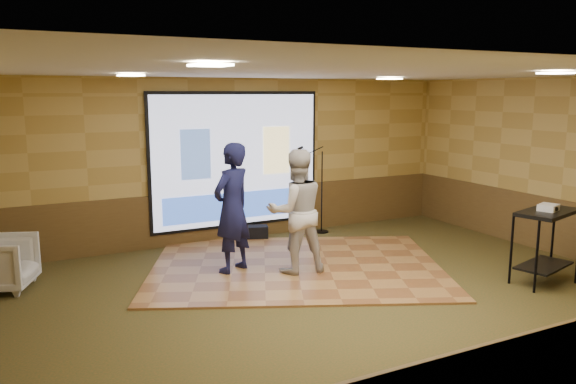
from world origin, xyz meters
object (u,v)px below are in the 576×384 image
projector_screen (237,161)px  banquet_chair (1,263)px  dance_floor (296,266)px  duffel_bag (257,233)px  player_left (232,208)px  mic_stand (319,208)px  av_table (546,231)px  player_right (296,211)px  projector (548,207)px

projector_screen → banquet_chair: (-4.00, -1.10, -1.09)m
projector_screen → dance_floor: projector_screen is taller
projector_screen → duffel_bag: 1.39m
player_left → mic_stand: player_left is taller
mic_stand → banquet_chair: size_ratio=2.08×
av_table → duffel_bag: bearing=122.9°
player_left → banquet_chair: (-3.16, 0.77, -0.64)m
banquet_chair → av_table: bearing=-93.6°
projector_screen → player_right: projector_screen is taller
mic_stand → duffel_bag: bearing=153.6°
projector → dance_floor: bearing=120.6°
projector → duffel_bag: 5.07m
mic_stand → duffel_bag: mic_stand is taller
dance_floor → banquet_chair: size_ratio=5.40×
player_left → banquet_chair: 3.32m
player_left → mic_stand: 2.96m
projector → duffel_bag: projector is taller
dance_floor → player_left: 1.43m
player_left → projector: player_left is taller
player_right → av_table: (2.98, -2.04, -0.19)m
projector → duffel_bag: bearing=102.8°
player_left → duffel_bag: bearing=-151.8°
projector_screen → av_table: size_ratio=3.06×
av_table → mic_stand: mic_stand is taller
projector → mic_stand: mic_stand is taller
player_right → banquet_chair: (-4.02, 1.23, -0.59)m
dance_floor → duffel_bag: bearing=85.9°
player_left → player_right: 0.97m
player_left → projector: 4.57m
mic_stand → banquet_chair: 5.67m
dance_floor → mic_stand: (1.44, 1.77, 0.48)m
av_table → duffel_bag: (-2.70, 4.17, -0.65)m
projector_screen → duffel_bag: (0.30, -0.20, -1.35)m
dance_floor → duffel_bag: 1.86m
player_right → player_left: bearing=-20.0°
player_right → mic_stand: bearing=-119.4°
mic_stand → dance_floor: bearing=-151.7°
projector_screen → projector: projector_screen is taller
av_table → dance_floor: bearing=140.7°
mic_stand → banquet_chair: (-5.61, -0.81, -0.11)m
player_left → player_right: (0.85, -0.46, -0.05)m
player_right → banquet_chair: size_ratio=2.25×
av_table → banquet_chair: 7.73m
av_table → projector: size_ratio=3.95×
projector → av_table: bearing=15.0°
projector → banquet_chair: (-6.98, 3.28, -0.75)m
dance_floor → player_left: player_left is taller
player_right → duffel_bag: bearing=-89.1°
projector_screen → projector: (2.98, -4.38, -0.34)m
projector → player_left: bearing=126.8°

